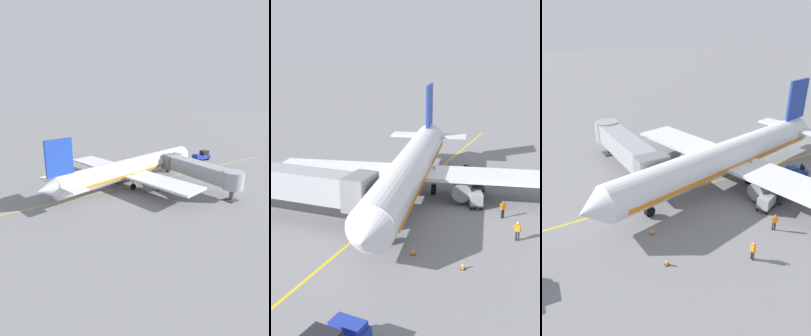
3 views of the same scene
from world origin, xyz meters
The scene contains 13 objects.
ground_plane centered at (0.00, 0.00, 0.00)m, with size 400.00×400.00×0.00m, color slate.
gate_lead_in_line centered at (0.00, 0.00, 0.00)m, with size 0.24×80.00×0.01m, color gold.
parked_airliner centered at (-0.55, -1.65, 3.19)m, with size 30.44×37.15×10.63m.
jet_bridge centered at (8.11, 7.65, 3.46)m, with size 17.31×3.50×4.98m.
baggage_tug_lead centered at (-4.03, -10.16, 0.71)m, with size 2.06×2.77×1.62m.
baggage_tug_trailing centered at (-8.87, -10.27, 0.71)m, with size 1.87×2.73×1.62m.
baggage_cart_front centered at (-7.63, -1.51, 0.95)m, with size 2.02×2.95×1.58m.
baggage_cart_second_in_train centered at (-7.07, -4.08, 0.95)m, with size 2.02×2.95×1.58m.
baggage_cart_third_in_train centered at (-6.62, -6.91, 0.95)m, with size 2.02×2.95×1.58m.
ground_crew_wing_walker centered at (-10.69, 0.48, 0.95)m, with size 0.56×0.59×1.69m.
ground_crew_loader centered at (-12.72, 5.01, 0.95)m, with size 0.73×0.27×1.69m.
safety_cone_nose_left centered at (-5.59, 10.67, 0.29)m, with size 0.36×0.36×0.59m.
safety_cone_nose_right centered at (-9.79, 11.43, 0.29)m, with size 0.36×0.36×0.59m.
Camera 2 is at (-16.82, 40.24, 15.97)m, focal length 47.76 mm.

